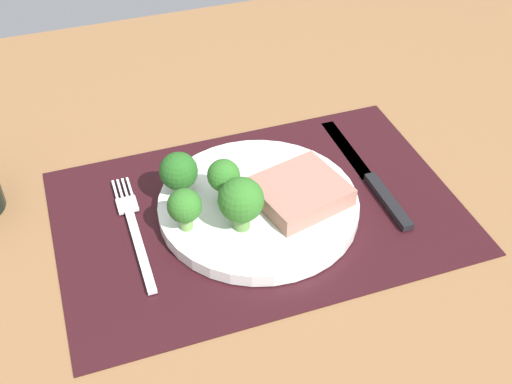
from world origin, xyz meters
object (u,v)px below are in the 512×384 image
at_px(steak, 300,192).
at_px(fork, 134,229).
at_px(plate, 258,205).
at_px(knife, 371,179).

distance_m(steak, fork, 0.20).
relative_size(plate, fork, 1.23).
height_order(plate, steak, steak).
xyz_separation_m(plate, steak, (0.05, -0.01, 0.02)).
bearing_deg(steak, plate, 163.49).
relative_size(steak, knife, 0.43).
height_order(plate, fork, plate).
height_order(fork, knife, knife).
distance_m(steak, knife, 0.11).
distance_m(plate, knife, 0.15).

